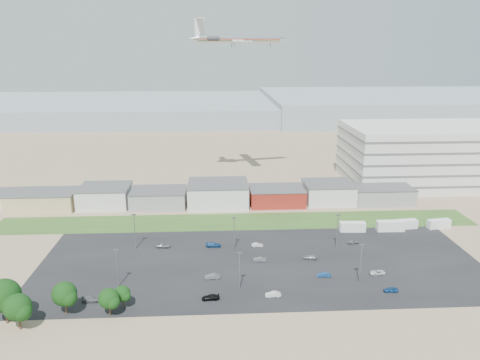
{
  "coord_description": "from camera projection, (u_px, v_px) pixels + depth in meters",
  "views": [
    {
      "loc": [
        -6.98,
        -96.06,
        56.61
      ],
      "look_at": [
        -0.46,
        22.0,
        23.12
      ],
      "focal_mm": 35.0,
      "sensor_mm": 36.0,
      "label": 1
    }
  ],
  "objects": [
    {
      "name": "hills_backdrop",
      "position": [
        267.0,
        109.0,
        411.59
      ],
      "size": [
        700.0,
        200.0,
        9.0
      ],
      "primitive_type": null,
      "color": "gray",
      "rests_on": "ground"
    },
    {
      "name": "tree_left",
      "position": [
        18.0,
        310.0,
        96.38
      ],
      "size": [
        6.03,
        6.03,
        9.05
      ],
      "primitive_type": null,
      "color": "black",
      "rests_on": "ground"
    },
    {
      "name": "parked_car_6",
      "position": [
        213.0,
        245.0,
        137.84
      ],
      "size": [
        4.57,
        2.07,
        1.3
      ],
      "primitive_type": "imported",
      "rotation": [
        0.0,
        0.0,
        1.51
      ],
      "color": "navy",
      "rests_on": "ground"
    },
    {
      "name": "tree_near",
      "position": [
        122.0,
        295.0,
        105.19
      ],
      "size": [
        3.95,
        3.95,
        5.92
      ],
      "primitive_type": null,
      "color": "black",
      "rests_on": "ground"
    },
    {
      "name": "parking_garage",
      "position": [
        441.0,
        154.0,
        200.71
      ],
      "size": [
        80.0,
        40.0,
        25.0
      ],
      "primitive_type": "cube",
      "color": "silver",
      "rests_on": "ground"
    },
    {
      "name": "parked_car_3",
      "position": [
        210.0,
        297.0,
        108.93
      ],
      "size": [
        4.2,
        1.86,
        1.2
      ],
      "primitive_type": "imported",
      "rotation": [
        0.0,
        0.0,
        -1.53
      ],
      "color": "black",
      "rests_on": "ground"
    },
    {
      "name": "box_trailer_c",
      "position": [
        406.0,
        224.0,
        151.83
      ],
      "size": [
        7.9,
        3.38,
        2.87
      ],
      "primitive_type": null,
      "rotation": [
        0.0,
        0.0,
        0.13
      ],
      "color": "silver",
      "rests_on": "ground"
    },
    {
      "name": "lightpole_back_l",
      "position": [
        135.0,
        231.0,
        135.53
      ],
      "size": [
        1.25,
        0.52,
        10.61
      ],
      "primitive_type": null,
      "color": "slate",
      "rests_on": "ground"
    },
    {
      "name": "building_row",
      "position": [
        189.0,
        194.0,
        174.3
      ],
      "size": [
        170.0,
        20.0,
        8.0
      ],
      "primitive_type": null,
      "color": "silver",
      "rests_on": "ground"
    },
    {
      "name": "parked_car_12",
      "position": [
        310.0,
        257.0,
        129.82
      ],
      "size": [
        4.14,
        2.12,
        1.15
      ],
      "primitive_type": "imported",
      "rotation": [
        0.0,
        0.0,
        -1.7
      ],
      "color": "#A5A5AA",
      "rests_on": "ground"
    },
    {
      "name": "parking_lot",
      "position": [
        260.0,
        263.0,
        127.56
      ],
      "size": [
        120.0,
        50.0,
        0.01
      ],
      "primitive_type": "cube",
      "color": "black",
      "rests_on": "ground"
    },
    {
      "name": "lightpole_front_m",
      "position": [
        239.0,
        271.0,
        112.68
      ],
      "size": [
        1.13,
        0.47,
        9.61
      ],
      "primitive_type": null,
      "color": "slate",
      "rests_on": "ground"
    },
    {
      "name": "airliner",
      "position": [
        240.0,
        39.0,
        187.99
      ],
      "size": [
        45.82,
        35.69,
        12.11
      ],
      "primitive_type": null,
      "rotation": [
        0.0,
        0.0,
        0.2
      ],
      "color": "silver"
    },
    {
      "name": "parked_car_13",
      "position": [
        273.0,
        294.0,
        110.22
      ],
      "size": [
        3.75,
        1.46,
        1.22
      ],
      "primitive_type": "imported",
      "rotation": [
        0.0,
        0.0,
        -1.52
      ],
      "color": "silver",
      "rests_on": "ground"
    },
    {
      "name": "parked_car_1",
      "position": [
        324.0,
        275.0,
        119.8
      ],
      "size": [
        3.54,
        1.47,
        1.14
      ],
      "primitive_type": "imported",
      "rotation": [
        0.0,
        0.0,
        -1.65
      ],
      "color": "navy",
      "rests_on": "ground"
    },
    {
      "name": "box_trailer_a",
      "position": [
        352.0,
        227.0,
        149.38
      ],
      "size": [
        8.22,
        2.94,
        3.04
      ],
      "primitive_type": null,
      "rotation": [
        0.0,
        0.0,
        -0.05
      ],
      "color": "silver",
      "rests_on": "ground"
    },
    {
      "name": "lightpole_back_m",
      "position": [
        234.0,
        234.0,
        134.97
      ],
      "size": [
        1.16,
        0.48,
        9.88
      ],
      "primitive_type": null,
      "color": "slate",
      "rests_on": "ground"
    },
    {
      "name": "parked_car_7",
      "position": [
        260.0,
        259.0,
        128.52
      ],
      "size": [
        3.69,
        1.62,
        1.18
      ],
      "primitive_type": "imported",
      "rotation": [
        0.0,
        0.0,
        -1.68
      ],
      "color": "#595B5E",
      "rests_on": "ground"
    },
    {
      "name": "tree_far_left",
      "position": [
        4.0,
        299.0,
        98.28
      ],
      "size": [
        7.61,
        7.61,
        11.42
      ],
      "primitive_type": null,
      "color": "black",
      "rests_on": "ground"
    },
    {
      "name": "parked_car_4",
      "position": [
        212.0,
        276.0,
        118.76
      ],
      "size": [
        3.86,
        1.39,
        1.27
      ],
      "primitive_type": "imported",
      "rotation": [
        0.0,
        0.0,
        -1.56
      ],
      "color": "#595B5E",
      "rests_on": "ground"
    },
    {
      "name": "tree_mid",
      "position": [
        65.0,
        296.0,
        102.06
      ],
      "size": [
        5.75,
        5.75,
        8.63
      ],
      "primitive_type": null,
      "color": "black",
      "rests_on": "ground"
    },
    {
      "name": "parked_car_10",
      "position": [
        91.0,
        299.0,
        108.09
      ],
      "size": [
        4.58,
        2.07,
        1.3
      ],
      "primitive_type": "imported",
      "rotation": [
        0.0,
        0.0,
        1.52
      ],
      "color": "#595B5E",
      "rests_on": "ground"
    },
    {
      "name": "parked_car_9",
      "position": [
        163.0,
        246.0,
        137.44
      ],
      "size": [
        4.29,
        2.3,
        1.15
      ],
      "primitive_type": "imported",
      "rotation": [
        0.0,
        0.0,
        1.47
      ],
      "color": "#A5A5AA",
      "rests_on": "ground"
    },
    {
      "name": "lightpole_front_r",
      "position": [
        360.0,
        264.0,
        115.68
      ],
      "size": [
        1.21,
        0.5,
        10.24
      ],
      "primitive_type": null,
      "color": "slate",
      "rests_on": "ground"
    },
    {
      "name": "parked_car_0",
      "position": [
        377.0,
        273.0,
        121.04
      ],
      "size": [
        4.01,
        2.07,
        1.08
      ],
      "primitive_type": "imported",
      "rotation": [
        0.0,
        0.0,
        -1.5
      ],
      "color": "silver",
      "rests_on": "ground"
    },
    {
      "name": "tree_right",
      "position": [
        109.0,
        300.0,
        101.71
      ],
      "size": [
        4.85,
        4.85,
        7.27
      ],
      "primitive_type": null,
      "color": "black",
      "rests_on": "ground"
    },
    {
      "name": "ground",
      "position": [
        247.0,
        302.0,
        108.08
      ],
      "size": [
        700.0,
        700.0,
        0.0
      ],
      "primitive_type": "plane",
      "color": "#897557",
      "rests_on": "ground"
    },
    {
      "name": "parked_car_8",
      "position": [
        353.0,
        242.0,
        140.08
      ],
      "size": [
        3.5,
        1.73,
        1.15
      ],
      "primitive_type": "imported",
      "rotation": [
        0.0,
        0.0,
        1.69
      ],
      "color": "#A5A5AA",
      "rests_on": "ground"
    },
    {
      "name": "parked_car_11",
      "position": [
        257.0,
        245.0,
        138.04
      ],
      "size": [
        3.4,
        1.36,
        1.1
      ],
      "primitive_type": "imported",
      "rotation": [
        0.0,
        0.0,
        1.63
      ],
      "color": "silver",
      "rests_on": "ground"
    },
    {
      "name": "box_trailer_b",
      "position": [
        390.0,
        226.0,
        149.79
      ],
      "size": [
        8.73,
        2.84,
        3.26
      ],
      "primitive_type": null,
      "rotation": [
        0.0,
        0.0,
        -0.01
      ],
      "color": "silver",
      "rests_on": "ground"
    },
    {
      "name": "lightpole_front_l",
      "position": [
        117.0,
        268.0,
        113.66
      ],
      "size": [
        1.16,
        0.48,
        9.88
      ],
      "primitive_type": null,
      "color": "slate",
      "rests_on": "ground"
    },
    {
      "name": "parked_car_2",
      "position": [
        391.0,
        290.0,
        112.39
      ],
      "size": [
        3.5,
        1.54,
        1.17
      ],
      "primitive_type": "imported",
      "rotation": [
        0.0,
        0.0,
        -1.62
      ],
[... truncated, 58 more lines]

